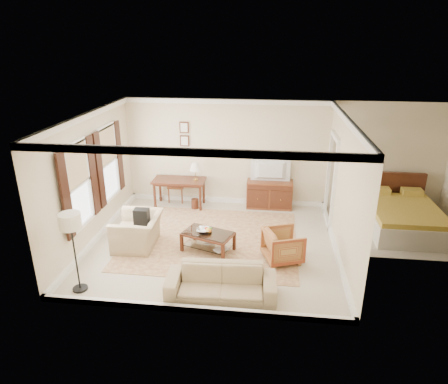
% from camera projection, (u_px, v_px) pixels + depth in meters
% --- Properties ---
extents(room_shell, '(5.51, 5.01, 2.91)m').
position_uv_depth(room_shell, '(213.00, 137.00, 8.21)').
color(room_shell, beige).
rests_on(room_shell, ground).
extents(annex_bedroom, '(3.00, 2.70, 2.90)m').
position_uv_depth(annex_bedroom, '(406.00, 218.00, 9.56)').
color(annex_bedroom, beige).
rests_on(annex_bedroom, ground).
extents(window_front, '(0.12, 1.56, 1.80)m').
position_uv_depth(window_front, '(78.00, 185.00, 8.20)').
color(window_front, '#CCB284').
rests_on(window_front, room_shell).
extents(window_rear, '(0.12, 1.56, 1.80)m').
position_uv_depth(window_rear, '(108.00, 163.00, 9.68)').
color(window_rear, '#CCB284').
rests_on(window_rear, room_shell).
extents(doorway, '(0.10, 1.12, 2.25)m').
position_uv_depth(doorway, '(331.00, 182.00, 9.81)').
color(doorway, white).
rests_on(doorway, room_shell).
extents(rug, '(3.96, 3.40, 0.01)m').
position_uv_depth(rug, '(211.00, 239.00, 9.29)').
color(rug, brown).
rests_on(rug, room_shell).
extents(writing_desk, '(1.42, 0.71, 0.77)m').
position_uv_depth(writing_desk, '(179.00, 183.00, 10.90)').
color(writing_desk, '#4B2315').
rests_on(writing_desk, room_shell).
extents(desk_chair, '(0.53, 0.53, 1.05)m').
position_uv_depth(desk_chair, '(176.00, 183.00, 11.29)').
color(desk_chair, brown).
rests_on(desk_chair, room_shell).
extents(desk_lamp, '(0.32, 0.32, 0.50)m').
position_uv_depth(desk_lamp, '(195.00, 171.00, 10.72)').
color(desk_lamp, silver).
rests_on(desk_lamp, writing_desk).
extents(framed_prints, '(0.25, 0.04, 0.68)m').
position_uv_depth(framed_prints, '(184.00, 134.00, 10.82)').
color(framed_prints, '#4B2315').
rests_on(framed_prints, room_shell).
extents(sideboard, '(1.23, 0.47, 0.76)m').
position_uv_depth(sideboard, '(269.00, 194.00, 10.91)').
color(sideboard, brown).
rests_on(sideboard, room_shell).
extents(tv, '(1.01, 0.58, 0.13)m').
position_uv_depth(tv, '(271.00, 164.00, 10.57)').
color(tv, black).
rests_on(tv, sideboard).
extents(coffee_table, '(1.21, 0.94, 0.45)m').
position_uv_depth(coffee_table, '(208.00, 237.00, 8.67)').
color(coffee_table, '#4B2315').
rests_on(coffee_table, room_shell).
extents(fruit_bowl, '(0.42, 0.42, 0.10)m').
position_uv_depth(fruit_bowl, '(203.00, 230.00, 8.63)').
color(fruit_bowl, silver).
rests_on(fruit_bowl, coffee_table).
extents(book_a, '(0.28, 0.08, 0.38)m').
position_uv_depth(book_a, '(207.00, 241.00, 8.83)').
color(book_a, brown).
rests_on(book_a, coffee_table).
extents(book_b, '(0.21, 0.22, 0.38)m').
position_uv_depth(book_b, '(218.00, 247.00, 8.58)').
color(book_b, brown).
rests_on(book_b, coffee_table).
extents(striped_armchair, '(0.89, 0.92, 0.75)m').
position_uv_depth(striped_armchair, '(283.00, 244.00, 8.29)').
color(striped_armchair, brown).
rests_on(striped_armchair, room_shell).
extents(club_armchair, '(0.76, 1.14, 0.98)m').
position_uv_depth(club_armchair, '(137.00, 226.00, 8.84)').
color(club_armchair, tan).
rests_on(club_armchair, room_shell).
extents(backpack, '(0.23, 0.32, 0.40)m').
position_uv_depth(backpack, '(142.00, 216.00, 8.72)').
color(backpack, black).
rests_on(backpack, club_armchair).
extents(sofa, '(1.99, 0.67, 0.77)m').
position_uv_depth(sofa, '(221.00, 278.00, 7.11)').
color(sofa, tan).
rests_on(sofa, room_shell).
extents(floor_lamp, '(0.38, 0.38, 1.55)m').
position_uv_depth(floor_lamp, '(71.00, 227.00, 6.97)').
color(floor_lamp, black).
rests_on(floor_lamp, room_shell).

